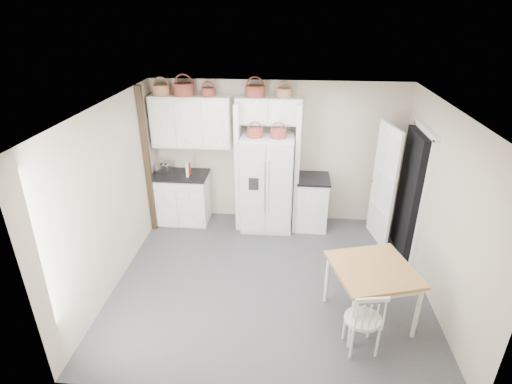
# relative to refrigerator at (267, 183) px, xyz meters

# --- Properties ---
(floor) EXTENTS (4.50, 4.50, 0.00)m
(floor) POSITION_rel_refrigerator_xyz_m (0.15, -1.63, -0.87)
(floor) COLOR #383740
(floor) RESTS_ON ground
(ceiling) EXTENTS (4.50, 4.50, 0.00)m
(ceiling) POSITION_rel_refrigerator_xyz_m (0.15, -1.63, 1.73)
(ceiling) COLOR white
(ceiling) RESTS_ON wall_back
(wall_back) EXTENTS (4.50, 0.00, 4.50)m
(wall_back) POSITION_rel_refrigerator_xyz_m (0.15, 0.37, 0.43)
(wall_back) COLOR #B6AC9A
(wall_back) RESTS_ON floor
(wall_left) EXTENTS (0.00, 4.00, 4.00)m
(wall_left) POSITION_rel_refrigerator_xyz_m (-2.10, -1.63, 0.43)
(wall_left) COLOR #B6AC9A
(wall_left) RESTS_ON floor
(wall_right) EXTENTS (0.00, 4.00, 4.00)m
(wall_right) POSITION_rel_refrigerator_xyz_m (2.40, -1.63, 0.43)
(wall_right) COLOR #B6AC9A
(wall_right) RESTS_ON floor
(refrigerator) EXTENTS (0.90, 0.72, 1.74)m
(refrigerator) POSITION_rel_refrigerator_xyz_m (0.00, 0.00, 0.00)
(refrigerator) COLOR silver
(refrigerator) RESTS_ON floor
(base_cab_left) EXTENTS (0.99, 0.63, 0.92)m
(base_cab_left) POSITION_rel_refrigerator_xyz_m (-1.61, 0.07, -0.41)
(base_cab_left) COLOR beige
(base_cab_left) RESTS_ON floor
(base_cab_right) EXTENTS (0.53, 0.64, 0.94)m
(base_cab_right) POSITION_rel_refrigerator_xyz_m (0.81, 0.07, -0.40)
(base_cab_right) COLOR beige
(base_cab_right) RESTS_ON floor
(dining_table) EXTENTS (1.19, 1.19, 0.80)m
(dining_table) POSITION_rel_refrigerator_xyz_m (1.47, -2.31, -0.47)
(dining_table) COLOR #926034
(dining_table) RESTS_ON floor
(windsor_chair) EXTENTS (0.49, 0.46, 0.89)m
(windsor_chair) POSITION_rel_refrigerator_xyz_m (1.30, -2.83, -0.42)
(windsor_chair) COLOR beige
(windsor_chair) RESTS_ON floor
(counter_left) EXTENTS (1.03, 0.67, 0.04)m
(counter_left) POSITION_rel_refrigerator_xyz_m (-1.61, 0.07, 0.07)
(counter_left) COLOR black
(counter_left) RESTS_ON base_cab_left
(counter_right) EXTENTS (0.58, 0.68, 0.04)m
(counter_right) POSITION_rel_refrigerator_xyz_m (0.81, 0.07, 0.09)
(counter_right) COLOR black
(counter_right) RESTS_ON base_cab_right
(toaster) EXTENTS (0.27, 0.19, 0.17)m
(toaster) POSITION_rel_refrigerator_xyz_m (-1.89, 0.07, 0.17)
(toaster) COLOR silver
(toaster) RESTS_ON counter_left
(cookbook_red) EXTENTS (0.06, 0.16, 0.24)m
(cookbook_red) POSITION_rel_refrigerator_xyz_m (-1.42, -0.01, 0.21)
(cookbook_red) COLOR red
(cookbook_red) RESTS_ON counter_left
(cookbook_cream) EXTENTS (0.05, 0.17, 0.26)m
(cookbook_cream) POSITION_rel_refrigerator_xyz_m (-1.42, -0.01, 0.22)
(cookbook_cream) COLOR beige
(cookbook_cream) RESTS_ON counter_left
(basket_upper_a) EXTENTS (0.30, 0.30, 0.17)m
(basket_upper_a) POSITION_rel_refrigerator_xyz_m (-1.83, 0.20, 1.56)
(basket_upper_a) COLOR #9B6742
(basket_upper_a) RESTS_ON upper_cabinet
(basket_upper_b) EXTENTS (0.34, 0.34, 0.20)m
(basket_upper_b) POSITION_rel_refrigerator_xyz_m (-1.44, 0.20, 1.58)
(basket_upper_b) COLOR maroon
(basket_upper_b) RESTS_ON upper_cabinet
(basket_upper_c) EXTENTS (0.24, 0.24, 0.14)m
(basket_upper_c) POSITION_rel_refrigerator_xyz_m (-1.02, 0.20, 1.55)
(basket_upper_c) COLOR maroon
(basket_upper_c) RESTS_ON upper_cabinet
(basket_bridge_a) EXTENTS (0.33, 0.33, 0.18)m
(basket_bridge_a) POSITION_rel_refrigerator_xyz_m (-0.24, 0.20, 1.57)
(basket_bridge_a) COLOR maroon
(basket_bridge_a) RESTS_ON bridge_cabinet
(basket_bridge_b) EXTENTS (0.26, 0.26, 0.15)m
(basket_bridge_b) POSITION_rel_refrigerator_xyz_m (0.25, 0.20, 1.55)
(basket_bridge_b) COLOR #9B6742
(basket_bridge_b) RESTS_ON bridge_cabinet
(basket_fridge_a) EXTENTS (0.27, 0.27, 0.14)m
(basket_fridge_a) POSITION_rel_refrigerator_xyz_m (-0.21, -0.10, 0.94)
(basket_fridge_a) COLOR maroon
(basket_fridge_a) RESTS_ON refrigerator
(basket_fridge_b) EXTENTS (0.27, 0.27, 0.14)m
(basket_fridge_b) POSITION_rel_refrigerator_xyz_m (0.18, -0.10, 0.94)
(basket_fridge_b) COLOR maroon
(basket_fridge_b) RESTS_ON refrigerator
(upper_cabinet) EXTENTS (1.40, 0.34, 0.90)m
(upper_cabinet) POSITION_rel_refrigerator_xyz_m (-1.35, 0.20, 1.03)
(upper_cabinet) COLOR beige
(upper_cabinet) RESTS_ON wall_back
(bridge_cabinet) EXTENTS (1.12, 0.34, 0.45)m
(bridge_cabinet) POSITION_rel_refrigerator_xyz_m (-0.00, 0.20, 1.25)
(bridge_cabinet) COLOR beige
(bridge_cabinet) RESTS_ON wall_back
(fridge_panel_left) EXTENTS (0.08, 0.60, 2.30)m
(fridge_panel_left) POSITION_rel_refrigerator_xyz_m (-0.51, 0.07, 0.28)
(fridge_panel_left) COLOR beige
(fridge_panel_left) RESTS_ON floor
(fridge_panel_right) EXTENTS (0.08, 0.60, 2.30)m
(fridge_panel_right) POSITION_rel_refrigerator_xyz_m (0.51, 0.07, 0.28)
(fridge_panel_right) COLOR beige
(fridge_panel_right) RESTS_ON floor
(trim_post) EXTENTS (0.09, 0.09, 2.60)m
(trim_post) POSITION_rel_refrigerator_xyz_m (-2.05, -0.28, 0.43)
(trim_post) COLOR black
(trim_post) RESTS_ON floor
(doorway_void) EXTENTS (0.18, 0.85, 2.05)m
(doorway_void) POSITION_rel_refrigerator_xyz_m (2.31, -0.63, 0.15)
(doorway_void) COLOR black
(doorway_void) RESTS_ON floor
(door_slab) EXTENTS (0.21, 0.79, 2.05)m
(door_slab) POSITION_rel_refrigerator_xyz_m (1.95, -0.30, 0.15)
(door_slab) COLOR white
(door_slab) RESTS_ON floor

